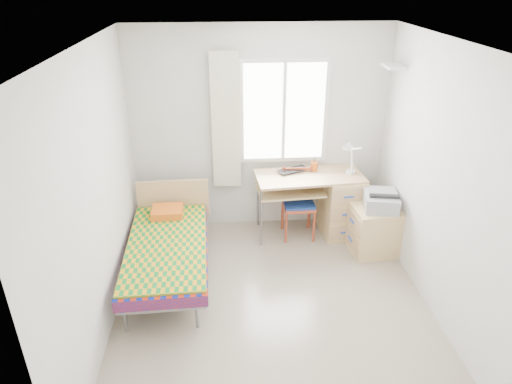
% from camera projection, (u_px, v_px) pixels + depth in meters
% --- Properties ---
extents(floor, '(3.50, 3.50, 0.00)m').
position_uv_depth(floor, '(273.00, 305.00, 4.74)').
color(floor, '#BCAD93').
rests_on(floor, ground).
extents(ceiling, '(3.50, 3.50, 0.00)m').
position_uv_depth(ceiling, '(278.00, 45.00, 3.59)').
color(ceiling, white).
rests_on(ceiling, wall_back).
extents(wall_back, '(3.20, 0.00, 3.20)m').
position_uv_depth(wall_back, '(259.00, 131.00, 5.73)').
color(wall_back, silver).
rests_on(wall_back, ground).
extents(wall_left, '(0.00, 3.50, 3.50)m').
position_uv_depth(wall_left, '(97.00, 199.00, 4.06)').
color(wall_left, silver).
rests_on(wall_left, ground).
extents(wall_right, '(0.00, 3.50, 3.50)m').
position_uv_depth(wall_right, '(445.00, 187.00, 4.27)').
color(wall_right, silver).
rests_on(wall_right, ground).
extents(window, '(1.10, 0.04, 1.30)m').
position_uv_depth(window, '(284.00, 112.00, 5.62)').
color(window, white).
rests_on(window, wall_back).
extents(curtain, '(0.35, 0.05, 1.70)m').
position_uv_depth(curtain, '(226.00, 122.00, 5.57)').
color(curtain, beige).
rests_on(curtain, wall_back).
extents(floating_shelf, '(0.20, 0.32, 0.03)m').
position_uv_depth(floating_shelf, '(394.00, 66.00, 5.14)').
color(floating_shelf, white).
rests_on(floating_shelf, wall_right).
extents(bed, '(0.92, 1.88, 0.80)m').
position_uv_depth(bed, '(168.00, 245.00, 5.05)').
color(bed, gray).
rests_on(bed, floor).
extents(desk, '(1.37, 0.71, 0.83)m').
position_uv_depth(desk, '(336.00, 201.00, 5.86)').
color(desk, tan).
rests_on(desk, floor).
extents(chair, '(0.40, 0.40, 0.91)m').
position_uv_depth(chair, '(299.00, 198.00, 5.80)').
color(chair, maroon).
rests_on(chair, floor).
extents(cabinet, '(0.60, 0.54, 0.60)m').
position_uv_depth(cabinet, '(374.00, 230.00, 5.52)').
color(cabinet, tan).
rests_on(cabinet, floor).
extents(printer, '(0.45, 0.50, 0.19)m').
position_uv_depth(printer, '(381.00, 200.00, 5.36)').
color(printer, '#9FA3A7').
rests_on(printer, cabinet).
extents(laptop, '(0.46, 0.40, 0.03)m').
position_uv_depth(laptop, '(295.00, 172.00, 5.72)').
color(laptop, black).
rests_on(laptop, desk).
extents(pen_cup, '(0.11, 0.11, 0.11)m').
position_uv_depth(pen_cup, '(314.00, 166.00, 5.78)').
color(pen_cup, '#D26117').
rests_on(pen_cup, desk).
extents(task_lamp, '(0.24, 0.34, 0.47)m').
position_uv_depth(task_lamp, '(350.00, 155.00, 5.49)').
color(task_lamp, white).
rests_on(task_lamp, desk).
extents(book, '(0.20, 0.26, 0.02)m').
position_uv_depth(book, '(290.00, 192.00, 5.78)').
color(book, gray).
rests_on(book, desk).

